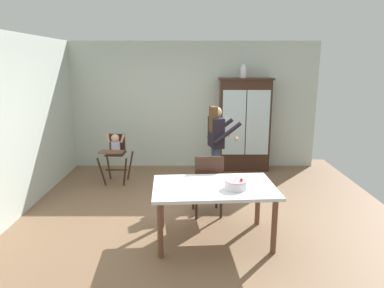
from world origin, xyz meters
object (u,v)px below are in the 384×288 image
object	(u,v)px
high_chair_with_toddler	(116,149)
adult_person	(217,139)
ceramic_vase	(244,72)
dining_table	(214,192)
china_cabinet	(245,124)
dining_chair_far_side	(208,181)
birthday_cake	(236,184)

from	to	relation	value
high_chair_with_toddler	adult_person	xyz separation A→B (m)	(1.88, -0.47, 0.31)
ceramic_vase	dining_table	bearing A→B (deg)	-104.01
china_cabinet	ceramic_vase	size ratio (longest dim) A/B	7.23
dining_table	dining_chair_far_side	distance (m)	0.71
ceramic_vase	china_cabinet	bearing A→B (deg)	-3.92
ceramic_vase	dining_chair_far_side	world-z (taller)	ceramic_vase
ceramic_vase	adult_person	distance (m)	1.84
ceramic_vase	dining_table	distance (m)	3.49
adult_person	birthday_cake	bearing A→B (deg)	169.61
high_chair_with_toddler	china_cabinet	bearing A→B (deg)	21.56
china_cabinet	ceramic_vase	xyz separation A→B (m)	(-0.05, 0.00, 1.09)
dining_table	birthday_cake	distance (m)	0.32
china_cabinet	high_chair_with_toddler	distance (m)	2.72
adult_person	dining_table	bearing A→B (deg)	161.29
ceramic_vase	adult_person	xyz separation A→B (m)	(-0.62, -1.33, -1.10)
adult_person	dining_chair_far_side	xyz separation A→B (m)	(-0.19, -1.06, -0.41)
ceramic_vase	dining_chair_far_side	distance (m)	2.95
dining_table	dining_chair_far_side	xyz separation A→B (m)	(-0.04, 0.70, -0.09)
adult_person	birthday_cake	xyz separation A→B (m)	(0.12, -1.86, -0.17)
ceramic_vase	adult_person	bearing A→B (deg)	-115.07
birthday_cake	dining_chair_far_side	size ratio (longest dim) A/B	0.29
china_cabinet	ceramic_vase	world-z (taller)	ceramic_vase
birthday_cake	china_cabinet	bearing A→B (deg)	79.98
high_chair_with_toddler	adult_person	distance (m)	1.96
china_cabinet	adult_person	size ratio (longest dim) A/B	1.28
adult_person	birthday_cake	world-z (taller)	adult_person
dining_table	dining_chair_far_side	size ratio (longest dim) A/B	1.67
china_cabinet	high_chair_with_toddler	world-z (taller)	china_cabinet
ceramic_vase	birthday_cake	size ratio (longest dim) A/B	0.96
china_cabinet	birthday_cake	xyz separation A→B (m)	(-0.56, -3.19, -0.19)
china_cabinet	dining_table	bearing A→B (deg)	-104.97
ceramic_vase	adult_person	size ratio (longest dim) A/B	0.18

